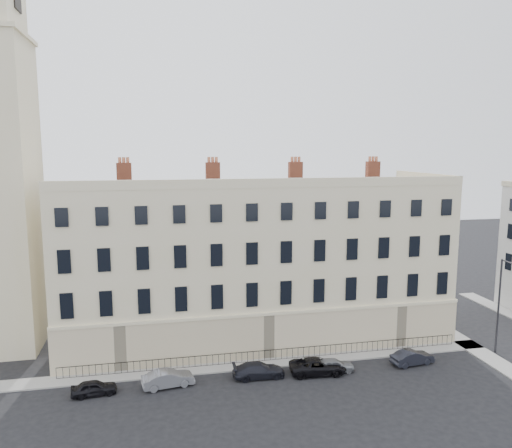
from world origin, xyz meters
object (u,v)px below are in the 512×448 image
object	(u,v)px
car_e	(334,365)
streetlamp	(500,302)
car_a	(94,388)
car_b	(168,379)
car_c	(259,370)
car_f	(412,357)
car_d	(318,366)

from	to	relation	value
car_e	streetlamp	size ratio (longest dim) A/B	0.39
car_a	car_b	size ratio (longest dim) A/B	0.83
car_a	car_c	xyz separation A→B (m)	(12.66, 0.33, 0.05)
car_a	car_e	distance (m)	18.93
car_c	car_f	bearing A→B (deg)	-90.38
car_f	streetlamp	xyz separation A→B (m)	(8.65, 0.64, 4.17)
car_c	car_e	size ratio (longest dim) A/B	1.24
car_d	car_e	distance (m)	1.39
car_d	car_e	size ratio (longest dim) A/B	1.37
car_d	streetlamp	world-z (taller)	streetlamp
car_a	car_d	size ratio (longest dim) A/B	0.72
car_c	car_e	xyz separation A→B (m)	(6.27, -0.29, -0.03)
car_a	car_e	world-z (taller)	car_e
car_b	car_a	bearing A→B (deg)	82.98
car_f	car_e	bearing A→B (deg)	81.84
car_d	car_e	world-z (taller)	car_d
streetlamp	car_a	bearing A→B (deg)	-175.40
car_f	streetlamp	size ratio (longest dim) A/B	0.44
car_d	car_e	bearing A→B (deg)	-84.42
car_c	streetlamp	xyz separation A→B (m)	(22.00, 0.35, 4.18)
car_c	car_b	bearing A→B (deg)	91.83
car_b	car_e	world-z (taller)	car_b
car_a	car_b	bearing A→B (deg)	-93.88
car_a	streetlamp	world-z (taller)	streetlamp
car_d	car_f	world-z (taller)	car_d
car_a	car_e	xyz separation A→B (m)	(18.93, 0.04, 0.01)
streetlamp	car_b	bearing A→B (deg)	-175.59
car_a	car_e	size ratio (longest dim) A/B	0.98
car_f	streetlamp	distance (m)	9.62
car_b	car_f	xyz separation A→B (m)	(20.55, -0.17, -0.04)
car_f	car_b	bearing A→B (deg)	81.39
car_c	streetlamp	distance (m)	22.40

